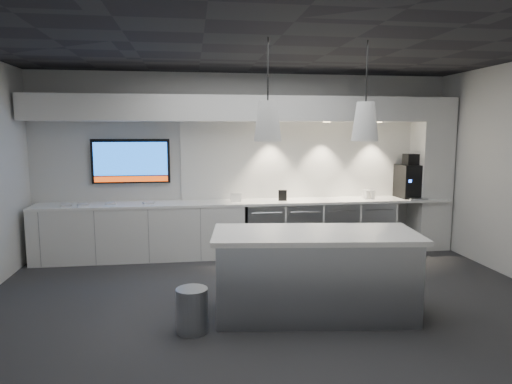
{
  "coord_description": "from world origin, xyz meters",
  "views": [
    {
      "loc": [
        -0.92,
        -5.2,
        2.05
      ],
      "look_at": [
        -0.03,
        1.1,
        1.2
      ],
      "focal_mm": 32.0,
      "sensor_mm": 36.0,
      "label": 1
    }
  ],
  "objects": [
    {
      "name": "floor",
      "position": [
        0.0,
        0.0,
        0.0
      ],
      "size": [
        7.0,
        7.0,
        0.0
      ],
      "primitive_type": "plane",
      "color": "#2A2B2D",
      "rests_on": "ground"
    },
    {
      "name": "ceiling",
      "position": [
        0.0,
        0.0,
        3.0
      ],
      "size": [
        7.0,
        7.0,
        0.0
      ],
      "primitive_type": "plane",
      "rotation": [
        3.14,
        0.0,
        0.0
      ],
      "color": "black",
      "rests_on": "wall_back"
    },
    {
      "name": "wall_back",
      "position": [
        0.0,
        2.5,
        1.5
      ],
      "size": [
        7.0,
        0.0,
        7.0
      ],
      "primitive_type": "plane",
      "rotation": [
        1.57,
        0.0,
        0.0
      ],
      "color": "silver",
      "rests_on": "floor"
    },
    {
      "name": "wall_front",
      "position": [
        0.0,
        -2.5,
        1.5
      ],
      "size": [
        7.0,
        0.0,
        7.0
      ],
      "primitive_type": "plane",
      "rotation": [
        -1.57,
        0.0,
        0.0
      ],
      "color": "silver",
      "rests_on": "floor"
    },
    {
      "name": "back_counter",
      "position": [
        0.0,
        2.17,
        0.88
      ],
      "size": [
        6.8,
        0.65,
        0.04
      ],
      "primitive_type": "cube",
      "color": "white",
      "rests_on": "left_base_cabinets"
    },
    {
      "name": "left_base_cabinets",
      "position": [
        -1.75,
        2.17,
        0.43
      ],
      "size": [
        3.3,
        0.63,
        0.86
      ],
      "primitive_type": "cube",
      "color": "white",
      "rests_on": "floor"
    },
    {
      "name": "fridge_unit_a",
      "position": [
        0.25,
        2.17,
        0.42
      ],
      "size": [
        0.6,
        0.61,
        0.85
      ],
      "primitive_type": "cube",
      "color": "#93979B",
      "rests_on": "floor"
    },
    {
      "name": "fridge_unit_b",
      "position": [
        0.88,
        2.17,
        0.42
      ],
      "size": [
        0.6,
        0.61,
        0.85
      ],
      "primitive_type": "cube",
      "color": "#93979B",
      "rests_on": "floor"
    },
    {
      "name": "fridge_unit_c",
      "position": [
        1.51,
        2.17,
        0.42
      ],
      "size": [
        0.6,
        0.61,
        0.85
      ],
      "primitive_type": "cube",
      "color": "#93979B",
      "rests_on": "floor"
    },
    {
      "name": "fridge_unit_d",
      "position": [
        2.14,
        2.17,
        0.42
      ],
      "size": [
        0.6,
        0.61,
        0.85
      ],
      "primitive_type": "cube",
      "color": "#93979B",
      "rests_on": "floor"
    },
    {
      "name": "backsplash",
      "position": [
        1.2,
        2.48,
        1.55
      ],
      "size": [
        4.6,
        0.03,
        1.3
      ],
      "primitive_type": "cube",
      "color": "white",
      "rests_on": "wall_back"
    },
    {
      "name": "soffit",
      "position": [
        0.0,
        2.2,
        2.4
      ],
      "size": [
        6.9,
        0.6,
        0.4
      ],
      "primitive_type": "cube",
      "color": "white",
      "rests_on": "wall_back"
    },
    {
      "name": "column",
      "position": [
        3.2,
        2.2,
        1.3
      ],
      "size": [
        0.55,
        0.55,
        2.6
      ],
      "primitive_type": "cube",
      "color": "white",
      "rests_on": "floor"
    },
    {
      "name": "wall_tv",
      "position": [
        -1.9,
        2.45,
        1.56
      ],
      "size": [
        1.25,
        0.07,
        0.72
      ],
      "color": "black",
      "rests_on": "wall_back"
    },
    {
      "name": "island",
      "position": [
        0.41,
        -0.44,
        0.48
      ],
      "size": [
        2.34,
        1.22,
        0.95
      ],
      "rotation": [
        0.0,
        0.0,
        -0.12
      ],
      "color": "#93979B",
      "rests_on": "floor"
    },
    {
      "name": "bin",
      "position": [
        -0.94,
        -0.69,
        0.23
      ],
      "size": [
        0.42,
        0.42,
        0.46
      ],
      "primitive_type": "cylinder",
      "rotation": [
        0.0,
        0.0,
        -0.34
      ],
      "color": "#93979B",
      "rests_on": "floor"
    },
    {
      "name": "coffee_machine",
      "position": [
        2.83,
        2.2,
        1.21
      ],
      "size": [
        0.42,
        0.59,
        0.76
      ],
      "rotation": [
        0.0,
        0.0,
        0.02
      ],
      "color": "black",
      "rests_on": "back_counter"
    },
    {
      "name": "sign_black",
      "position": [
        0.56,
        2.13,
        0.99
      ],
      "size": [
        0.14,
        0.05,
        0.18
      ],
      "primitive_type": "cube",
      "rotation": [
        0.0,
        0.0,
        -0.21
      ],
      "color": "black",
      "rests_on": "back_counter"
    },
    {
      "name": "sign_white",
      "position": [
        -0.21,
        2.14,
        0.97
      ],
      "size": [
        0.18,
        0.03,
        0.14
      ],
      "primitive_type": "cube",
      "rotation": [
        0.0,
        0.0,
        0.06
      ],
      "color": "white",
      "rests_on": "back_counter"
    },
    {
      "name": "cup_cluster",
      "position": [
        2.07,
        2.17,
        0.97
      ],
      "size": [
        0.18,
        0.18,
        0.15
      ],
      "primitive_type": null,
      "color": "white",
      "rests_on": "back_counter"
    },
    {
      "name": "tray_a",
      "position": [
        -2.85,
        2.1,
        0.91
      ],
      "size": [
        0.2,
        0.2,
        0.02
      ],
      "primitive_type": "cube",
      "rotation": [
        0.0,
        0.0,
        0.25
      ],
      "color": "#BABABA",
      "rests_on": "back_counter"
    },
    {
      "name": "tray_b",
      "position": [
        -2.62,
        2.13,
        0.91
      ],
      "size": [
        0.2,
        0.2,
        0.02
      ],
      "primitive_type": "cube",
      "rotation": [
        0.0,
        0.0,
        0.34
      ],
      "color": "#BABABA",
      "rests_on": "back_counter"
    },
    {
      "name": "tray_c",
      "position": [
        -2.2,
        2.17,
        0.91
      ],
      "size": [
        0.18,
        0.18,
        0.02
      ],
      "primitive_type": "cube",
      "rotation": [
        0.0,
        0.0,
        0.16
      ],
      "color": "#BABABA",
      "rests_on": "back_counter"
    },
    {
      "name": "tray_d",
      "position": [
        -1.61,
        2.14,
        0.91
      ],
      "size": [
        0.2,
        0.2,
        0.02
      ],
      "primitive_type": "cube",
      "rotation": [
        0.0,
        0.0,
        0.31
      ],
      "color": "#BABABA",
      "rests_on": "back_counter"
    },
    {
      "name": "pendant_left",
      "position": [
        -0.12,
        -0.44,
        2.15
      ],
      "size": [
        0.29,
        0.29,
        1.12
      ],
      "color": "white",
      "rests_on": "ceiling"
    },
    {
      "name": "pendant_right",
      "position": [
        0.95,
        -0.44,
        2.15
      ],
      "size": [
        0.29,
        0.29,
        1.12
      ],
      "color": "white",
      "rests_on": "ceiling"
    }
  ]
}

